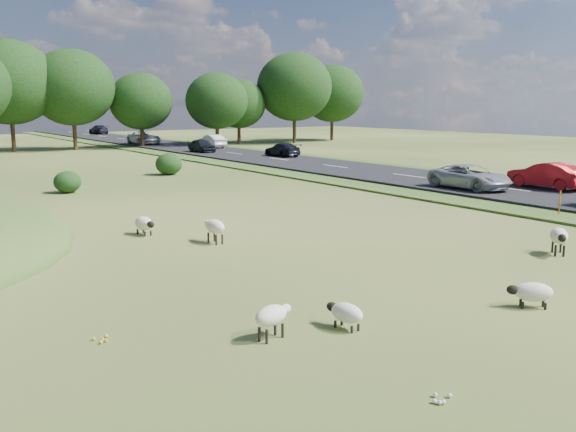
# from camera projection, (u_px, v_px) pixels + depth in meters

# --- Properties ---
(ground) EXTENTS (160.00, 160.00, 0.00)m
(ground) POSITION_uv_depth(u_px,v_px,m) (97.00, 196.00, 35.60)
(ground) COLOR #2C4A17
(ground) RESTS_ON ground
(road) EXTENTS (8.00, 150.00, 0.25)m
(road) POSITION_uv_depth(u_px,v_px,m) (292.00, 162.00, 54.78)
(road) COLOR black
(road) RESTS_ON ground
(shrubs) EXTENTS (22.50, 7.25, 1.56)m
(shrubs) POSITION_uv_depth(u_px,v_px,m) (47.00, 174.00, 40.11)
(shrubs) COLOR black
(shrubs) RESTS_ON ground
(marker_post) EXTENTS (0.06, 0.06, 1.20)m
(marker_post) POSITION_uv_depth(u_px,v_px,m) (560.00, 204.00, 28.99)
(marker_post) COLOR #D8590C
(marker_post) RESTS_ON ground
(sheep_0) EXTENTS (0.65, 1.28, 0.72)m
(sheep_0) POSITION_uv_depth(u_px,v_px,m) (144.00, 224.00, 24.96)
(sheep_0) COLOR beige
(sheep_0) RESTS_ON ground
(sheep_1) EXTENTS (0.58, 1.09, 0.61)m
(sheep_1) POSITION_uv_depth(u_px,v_px,m) (346.00, 313.00, 14.55)
(sheep_1) COLOR beige
(sheep_1) RESTS_ON ground
(sheep_2) EXTENTS (1.08, 1.03, 0.66)m
(sheep_2) POSITION_uv_depth(u_px,v_px,m) (532.00, 292.00, 16.05)
(sheep_2) COLOR beige
(sheep_2) RESTS_ON ground
(sheep_3) EXTENTS (0.56, 1.23, 0.89)m
(sheep_3) POSITION_uv_depth(u_px,v_px,m) (215.00, 227.00, 23.48)
(sheep_3) COLOR beige
(sheep_3) RESTS_ON ground
(sheep_4) EXTENTS (1.21, 1.15, 0.92)m
(sheep_4) POSITION_uv_depth(u_px,v_px,m) (559.00, 236.00, 21.66)
(sheep_4) COLOR beige
(sheep_4) RESTS_ON ground
(sheep_5) EXTENTS (1.10, 0.67, 0.77)m
(sheep_5) POSITION_uv_depth(u_px,v_px,m) (272.00, 316.00, 13.89)
(sheep_5) COLOR beige
(sheep_5) RESTS_ON ground
(car_0) EXTENTS (2.27, 4.91, 1.37)m
(car_0) POSITION_uv_depth(u_px,v_px,m) (470.00, 177.00, 36.62)
(car_0) COLOR #A8ABB0
(car_0) RESTS_ON road
(car_1) EXTENTS (2.53, 5.49, 1.52)m
(car_1) POSITION_uv_depth(u_px,v_px,m) (144.00, 138.00, 76.88)
(car_1) COLOR silver
(car_1) RESTS_ON road
(car_2) EXTENTS (1.97, 4.84, 1.40)m
(car_2) POSITION_uv_depth(u_px,v_px,m) (99.00, 130.00, 102.50)
(car_2) COLOR black
(car_2) RESTS_ON road
(car_3) EXTENTS (1.55, 3.85, 1.31)m
(car_3) POSITION_uv_depth(u_px,v_px,m) (202.00, 145.00, 64.37)
(car_3) COLOR black
(car_3) RESTS_ON road
(car_4) EXTENTS (1.72, 4.22, 1.22)m
(car_4) POSITION_uv_depth(u_px,v_px,m) (282.00, 150.00, 59.22)
(car_4) COLOR black
(car_4) RESTS_ON road
(car_5) EXTENTS (1.58, 4.52, 1.49)m
(car_5) POSITION_uv_depth(u_px,v_px,m) (547.00, 175.00, 36.80)
(car_5) COLOR maroon
(car_5) RESTS_ON road
(car_7) EXTENTS (1.51, 4.34, 1.43)m
(car_7) POSITION_uv_depth(u_px,v_px,m) (212.00, 141.00, 70.65)
(car_7) COLOR silver
(car_7) RESTS_ON road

